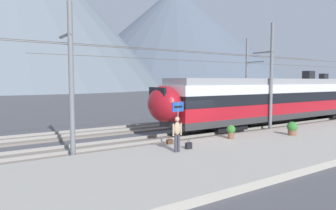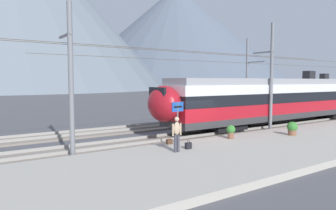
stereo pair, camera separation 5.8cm
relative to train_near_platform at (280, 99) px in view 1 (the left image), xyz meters
name	(u,v)px [view 1 (the left image)]	position (x,y,z in m)	size (l,w,h in m)	color
ground_plane	(194,140)	(-9.79, -1.04, -2.22)	(400.00, 400.00, 0.00)	#4C4C51
platform_slab	(250,151)	(-9.79, -5.48, -2.07)	(120.00, 7.11, 0.30)	#A39E93
track_near	(184,137)	(-9.79, 0.00, -2.15)	(120.00, 3.00, 0.28)	slate
track_far	(146,127)	(-9.79, 4.84, -2.15)	(120.00, 3.00, 0.28)	slate
train_near_platform	(280,99)	(0.00, 0.00, 0.00)	(24.16, 2.89, 4.27)	#2D2D30
train_far_track	(304,94)	(11.04, 4.84, 0.00)	(24.22, 2.97, 4.27)	#2D2D30
catenary_mast_west	(70,78)	(-17.45, -1.43, 1.61)	(44.19, 1.85, 7.26)	slate
catenary_mast_mid	(270,76)	(-3.15, -1.44, 1.82)	(44.19, 1.85, 7.77)	slate
catenary_mast_far_side	(248,76)	(3.82, 6.81, 1.99)	(44.19, 2.43, 8.14)	slate
platform_sign	(178,114)	(-12.32, -2.81, -0.25)	(0.70, 0.08, 2.28)	#59595B
passenger_walking	(177,132)	(-13.27, -4.07, -0.97)	(0.53, 0.22, 1.69)	#383842
handbag_beside_passenger	(189,146)	(-12.40, -3.83, -1.75)	(0.32, 0.18, 0.45)	black
handbag_near_sign	(170,142)	(-12.52, -2.33, -1.78)	(0.32, 0.18, 0.39)	#472D1E
potted_plant_platform_edge	(231,131)	(-8.66, -3.05, -1.44)	(0.52, 0.52, 0.81)	brown
potted_plant_by_shelter	(292,128)	(-4.68, -4.37, -1.44)	(0.64, 0.64, 0.85)	brown
mountain_right_ridge	(175,36)	(138.93, 209.99, 40.51)	(198.66, 198.66, 85.46)	#515B6B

